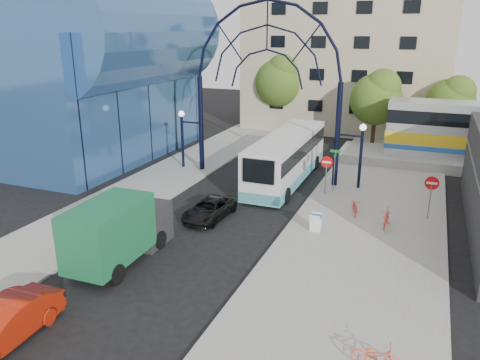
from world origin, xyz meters
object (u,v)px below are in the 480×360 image
at_px(stop_sign, 327,166).
at_px(do_not_enter_sign, 431,187).
at_px(gateway_arch, 267,55).
at_px(red_sedan, 4,324).
at_px(sandwich_board, 316,220).
at_px(tree_north_a, 378,96).
at_px(tree_north_b, 281,80).
at_px(city_bus, 287,157).
at_px(bike_near_b, 386,218).
at_px(tree_north_c, 452,101).
at_px(bike_near_a, 355,206).
at_px(black_suv, 209,209).
at_px(street_name_sign, 335,162).
at_px(green_truck, 120,230).
at_px(bike_far_c, 376,355).

bearing_deg(stop_sign, do_not_enter_sign, -17.88).
xyz_separation_m(gateway_arch, red_sedan, (-2.11, -20.77, -7.84)).
height_order(sandwich_board, red_sedan, red_sedan).
bearing_deg(do_not_enter_sign, stop_sign, 162.12).
height_order(sandwich_board, tree_north_a, tree_north_a).
relative_size(sandwich_board, tree_north_b, 0.12).
bearing_deg(gateway_arch, do_not_enter_sign, -19.99).
bearing_deg(city_bus, tree_north_b, 108.63).
height_order(sandwich_board, bike_near_b, bike_near_b).
xyz_separation_m(tree_north_a, tree_north_c, (6.00, 2.00, -0.33)).
distance_m(stop_sign, do_not_enter_sign, 6.51).
distance_m(bike_near_a, bike_near_b, 2.27).
bearing_deg(tree_north_b, black_suv, -81.85).
bearing_deg(bike_near_a, city_bus, 125.04).
bearing_deg(street_name_sign, black_suv, -129.29).
bearing_deg(do_not_enter_sign, green_truck, -141.78).
bearing_deg(tree_north_a, street_name_sign, -93.96).
height_order(sandwich_board, black_suv, sandwich_board).
height_order(street_name_sign, bike_near_b, street_name_sign).
bearing_deg(city_bus, black_suv, -103.97).
bearing_deg(green_truck, tree_north_a, 71.23).
relative_size(street_name_sign, tree_north_b, 0.35).
height_order(tree_north_c, city_bus, tree_north_c).
height_order(gateway_arch, tree_north_b, gateway_arch).
distance_m(black_suv, bike_near_a, 8.32).
distance_m(city_bus, bike_near_b, 9.60).
bearing_deg(sandwich_board, city_bus, 116.32).
relative_size(tree_north_b, green_truck, 1.32).
height_order(tree_north_c, bike_far_c, tree_north_c).
xyz_separation_m(gateway_arch, sandwich_board, (5.60, -8.02, -7.81)).
bearing_deg(bike_near_b, green_truck, -140.50).
xyz_separation_m(street_name_sign, city_bus, (-3.60, 1.47, -0.42)).
distance_m(stop_sign, tree_north_b, 20.18).
distance_m(gateway_arch, city_bus, 7.03).
relative_size(gateway_arch, tree_north_a, 1.95).
distance_m(gateway_arch, black_suv, 11.51).
distance_m(gateway_arch, street_name_sign, 8.38).
relative_size(do_not_enter_sign, tree_north_c, 0.38).
distance_m(stop_sign, bike_far_c, 16.23).
distance_m(stop_sign, tree_north_c, 17.68).
bearing_deg(sandwich_board, gateway_arch, 124.91).
relative_size(stop_sign, city_bus, 0.21).
height_order(city_bus, green_truck, city_bus).
bearing_deg(black_suv, bike_near_a, 28.79).
bearing_deg(gateway_arch, sandwich_board, -55.09).
xyz_separation_m(gateway_arch, black_suv, (-0.41, -8.26, -8.00)).
bearing_deg(tree_north_b, green_truck, -86.50).
bearing_deg(stop_sign, bike_near_a, -49.41).
height_order(do_not_enter_sign, tree_north_a, tree_north_a).
relative_size(tree_north_a, bike_near_b, 4.06).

